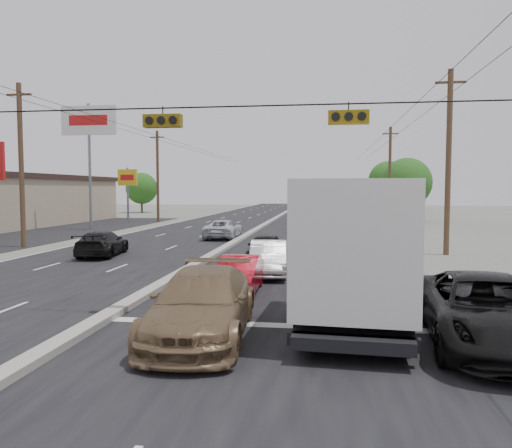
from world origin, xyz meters
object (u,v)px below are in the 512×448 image
object	(u,v)px
tree_right_mid	(407,183)
tree_right_far	(388,181)
pole_sign_far	(128,182)
black_suv	(487,312)
utility_pole_left_c	(158,175)
oncoming_near	(102,244)
tan_sedan	(202,305)
oncoming_far	(223,229)
utility_pole_left_b	(21,164)
tree_left_far	(142,188)
queue_car_a	(265,248)
utility_pole_right_b	(448,161)
red_sedan	(239,275)
box_truck	(354,251)
queue_car_d	(356,274)
pole_sign_billboard	(89,128)
queue_car_b	(268,258)
utility_pole_right_c	(390,175)

from	to	relation	value
tree_right_mid	tree_right_far	bearing A→B (deg)	87.71
pole_sign_far	black_suv	size ratio (longest dim) A/B	1.04
utility_pole_left_c	oncoming_near	xyz separation A→B (m)	(6.60, -28.16, -4.44)
tan_sedan	oncoming_far	xyz separation A→B (m)	(-4.40, 23.83, -0.12)
utility_pole_left_b	tan_sedan	xyz separation A→B (m)	(15.50, -16.73, -4.31)
tree_left_far	queue_car_a	bearing A→B (deg)	-62.93
utility_pole_left_b	tree_right_mid	distance (m)	40.70
black_suv	oncoming_far	distance (m)	26.06
tree_right_far	queue_car_a	size ratio (longest dim) A/B	2.05
utility_pole_right_b	red_sedan	bearing A→B (deg)	-129.44
utility_pole_left_b	black_suv	xyz separation A→B (m)	(22.10, -16.52, -4.30)
queue_car_a	oncoming_near	size ratio (longest dim) A/B	0.86
utility_pole_left_c	black_suv	world-z (taller)	utility_pole_left_c
tree_right_far	box_truck	bearing A→B (deg)	-97.58
tree_right_far	red_sedan	distance (m)	67.95
red_sedan	utility_pole_left_c	bearing A→B (deg)	111.95
red_sedan	black_suv	size ratio (longest dim) A/B	0.66
queue_car_d	oncoming_near	xyz separation A→B (m)	(-12.90, 7.53, 0.05)
red_sedan	oncoming_far	bearing A→B (deg)	102.25
box_truck	tree_right_mid	bearing A→B (deg)	82.87
pole_sign_billboard	black_suv	size ratio (longest dim) A/B	1.90
pole_sign_billboard	queue_car_d	size ratio (longest dim) A/B	2.56
pole_sign_billboard	oncoming_near	world-z (taller)	pole_sign_billboard
queue_car_b	oncoming_near	xyz separation A→B (m)	(-9.49, 4.61, -0.03)
tree_left_far	queue_car_b	bearing A→B (deg)	-64.13
pole_sign_billboard	pole_sign_far	size ratio (longest dim) A/B	1.83
tan_sedan	oncoming_far	bearing A→B (deg)	96.96
tree_right_far	box_truck	distance (m)	70.63
red_sedan	queue_car_a	distance (m)	7.70
tree_left_far	black_suv	size ratio (longest dim) A/B	1.06
utility_pole_left_b	queue_car_a	world-z (taller)	utility_pole_left_b
utility_pole_right_b	tree_right_mid	distance (m)	30.11
oncoming_far	utility_pole_left_b	bearing A→B (deg)	32.50
utility_pole_right_c	pole_sign_far	xyz separation A→B (m)	(-28.50, -0.00, -0.70)
red_sedan	oncoming_far	world-z (taller)	oncoming_far
tan_sedan	utility_pole_right_c	bearing A→B (deg)	73.67
black_suv	tan_sedan	bearing A→B (deg)	-174.61
utility_pole_left_b	tree_right_far	xyz separation A→B (m)	(28.50, 55.00, -0.15)
queue_car_d	utility_pole_left_b	bearing A→B (deg)	156.64
tan_sedan	red_sedan	bearing A→B (deg)	86.49
utility_pole_left_c	pole_sign_billboard	bearing A→B (deg)	-99.46
utility_pole_left_b	queue_car_d	distance (m)	22.69
red_sedan	utility_pole_left_b	bearing A→B (deg)	142.28
tan_sedan	utility_pole_right_b	bearing A→B (deg)	56.90
queue_car_a	utility_pole_right_c	bearing A→B (deg)	71.08
utility_pole_left_b	pole_sign_far	world-z (taller)	utility_pole_left_b
utility_pole_left_b	box_truck	bearing A→B (deg)	-37.91
utility_pole_left_c	tree_left_far	bearing A→B (deg)	115.41
black_suv	oncoming_far	size ratio (longest dim) A/B	1.19
tree_right_mid	tree_left_far	bearing A→B (deg)	157.93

